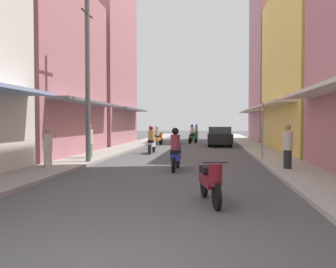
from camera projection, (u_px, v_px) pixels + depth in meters
name	position (u px, v px, depth m)	size (l,w,h in m)	color
ground_plane	(190.00, 149.00, 23.02)	(101.59, 101.59, 0.00)	#4C4C4F
sidewalk_left	(125.00, 147.00, 23.57)	(1.85, 54.18, 0.12)	#9E9991
sidewalk_right	(258.00, 149.00, 22.47)	(1.85, 54.18, 0.12)	#ADA89E
building_left_mid	(27.00, 71.00, 18.34)	(7.05, 8.87, 9.07)	#B7727F
building_left_far	(89.00, 63.00, 27.63)	(7.05, 8.33, 13.16)	#B7727F
building_right_mid	(327.00, 65.00, 20.94)	(7.05, 12.11, 10.52)	#EFD159
building_right_far	(287.00, 61.00, 31.98)	(7.05, 8.85, 14.86)	#B7727F
motorbike_silver	(196.00, 132.00, 38.31)	(0.61, 1.79, 1.58)	black
motorbike_blue	(176.00, 151.00, 12.70)	(0.55, 1.81, 1.58)	black
motorbike_white	(152.00, 141.00, 19.65)	(0.55, 1.81, 1.58)	black
motorbike_black	(192.00, 134.00, 32.97)	(0.55, 1.81, 1.58)	black
motorbike_green	(193.00, 138.00, 28.86)	(0.78, 1.73, 0.96)	black
motorbike_orange	(158.00, 136.00, 26.47)	(0.66, 1.77, 1.58)	black
motorbike_maroon	(210.00, 181.00, 7.48)	(0.64, 1.78, 0.96)	black
parked_car	(219.00, 136.00, 25.78)	(1.82, 4.12, 1.45)	black
pedestrian_midway	(48.00, 149.00, 12.51)	(0.34, 0.34, 1.59)	beige
pedestrian_far	(288.00, 148.00, 12.29)	(0.34, 0.34, 1.70)	#262628
pedestrian_crossing	(89.00, 142.00, 16.07)	(0.34, 0.34, 1.69)	#598C59
utility_pole	(88.00, 80.00, 14.42)	(0.20, 1.20, 6.91)	#4C4C4F
street_sign_no_entry	(263.00, 124.00, 15.30)	(0.07, 0.60, 2.65)	gray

